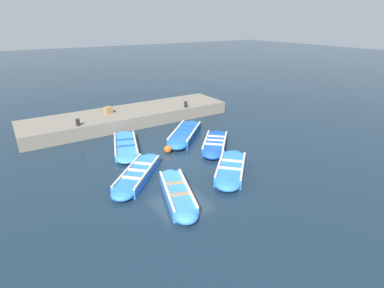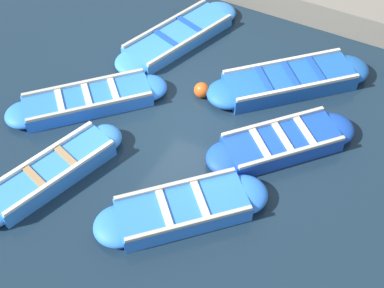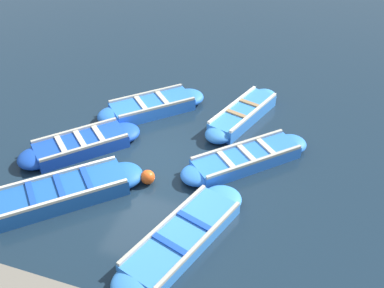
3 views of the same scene
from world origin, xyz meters
name	(u,v)px [view 1 (image 1 of 3)]	position (x,y,z in m)	size (l,w,h in m)	color
ground_plane	(181,157)	(0.00, 0.00, 0.00)	(120.00, 120.00, 0.00)	#162838
boat_near_quay	(185,134)	(-1.94, 1.44, 0.20)	(3.45, 3.54, 0.46)	#1E59AD
boat_end_of_row	(138,174)	(0.75, -2.35, 0.17)	(3.21, 3.17, 0.40)	blue
boat_mid_row	(177,193)	(2.79, -1.78, 0.20)	(3.44, 1.74, 0.45)	#3884E0
boat_drifting	(231,169)	(2.36, 0.94, 0.19)	(3.05, 3.07, 0.44)	blue
boat_outer_left	(215,144)	(-0.08, 1.98, 0.18)	(3.07, 2.93, 0.42)	#1947B7
boat_centre	(126,146)	(-2.27, -1.69, 0.15)	(3.97, 2.11, 0.35)	#3884E0
quay_wall	(130,116)	(-5.90, 0.00, 0.35)	(3.00, 12.01, 0.71)	slate
bollard_north	(78,122)	(-4.75, -3.20, 0.88)	(0.20, 0.20, 0.35)	black
bollard_mid_north	(186,104)	(-4.75, 3.20, 0.88)	(0.20, 0.20, 0.35)	black
wooden_crate	(108,110)	(-6.06, -1.20, 0.89)	(0.38, 0.38, 0.38)	olive
buoy_orange_near	(168,149)	(-0.74, -0.24, 0.18)	(0.36, 0.36, 0.36)	#E05119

